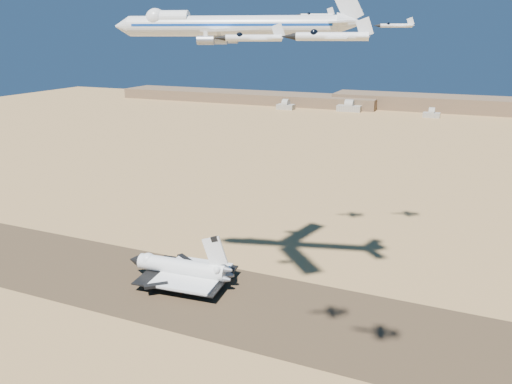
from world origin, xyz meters
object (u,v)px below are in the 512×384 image
at_px(chase_jet_d, 395,25).
at_px(carrier_747, 224,26).
at_px(crew_c, 191,292).
at_px(chase_jet_b, 330,36).
at_px(chase_jet_c, 316,15).
at_px(crew_b, 192,290).
at_px(shuttle, 181,269).
at_px(chase_jet_a, 252,38).
at_px(crew_a, 181,292).

bearing_deg(chase_jet_d, carrier_747, -143.64).
relative_size(crew_c, chase_jet_b, 0.10).
height_order(crew_c, chase_jet_c, chase_jet_c).
height_order(crew_b, chase_jet_b, chase_jet_b).
distance_m(shuttle, chase_jet_a, 116.09).
relative_size(crew_a, chase_jet_b, 0.12).
xyz_separation_m(crew_a, chase_jet_a, (49.52, -46.76, 91.30)).
bearing_deg(shuttle, chase_jet_a, -50.42).
height_order(crew_a, crew_c, crew_a).
bearing_deg(carrier_747, chase_jet_d, 41.08).
relative_size(chase_jet_b, chase_jet_d, 1.07).
bearing_deg(chase_jet_a, carrier_747, 98.29).
height_order(crew_a, chase_jet_d, chase_jet_d).
distance_m(crew_a, chase_jet_c, 115.81).
distance_m(shuttle, chase_jet_d, 125.65).
bearing_deg(chase_jet_b, shuttle, 130.10).
bearing_deg(crew_b, crew_a, 107.65).
height_order(shuttle, crew_c, shuttle).
relative_size(chase_jet_c, chase_jet_d, 0.98).
xyz_separation_m(chase_jet_b, chase_jet_c, (-33.19, 102.73, 7.18)).
bearing_deg(crew_a, crew_c, -78.69).
height_order(crew_c, chase_jet_a, chase_jet_a).
relative_size(shuttle, chase_jet_d, 2.93).
relative_size(carrier_747, crew_c, 46.43).
height_order(crew_a, chase_jet_a, chase_jet_a).
xyz_separation_m(chase_jet_c, chase_jet_d, (27.43, 15.32, -3.53)).
xyz_separation_m(crew_c, chase_jet_b, (63.83, -54.51, 91.75)).
bearing_deg(crew_b, chase_jet_d, -71.25).
bearing_deg(chase_jet_a, chase_jet_b, -42.51).
bearing_deg(crew_a, chase_jet_d, -61.58).
relative_size(crew_c, chase_jet_a, 0.12).
xyz_separation_m(carrier_747, chase_jet_a, (30.99, -49.50, -3.17)).
bearing_deg(shuttle, chase_jet_b, -45.37).
relative_size(crew_a, chase_jet_c, 0.13).
bearing_deg(carrier_747, chase_jet_b, -63.45).
bearing_deg(chase_jet_c, crew_a, -143.21).
xyz_separation_m(chase_jet_a, chase_jet_b, (17.49, -5.93, 0.33)).
height_order(chase_jet_a, chase_jet_c, chase_jet_c).
xyz_separation_m(shuttle, crew_c, (7.97, -6.61, -4.93)).
height_order(shuttle, chase_jet_d, chase_jet_d).
xyz_separation_m(carrier_747, crew_a, (-18.52, -2.74, -94.47)).
bearing_deg(carrier_747, crew_b, 164.32).
height_order(chase_jet_a, chase_jet_d, chase_jet_d).
distance_m(shuttle, crew_a, 10.82).
bearing_deg(crew_b, crew_c, 162.71).
relative_size(carrier_747, crew_b, 44.53).
bearing_deg(chase_jet_d, crew_a, -152.48).
relative_size(shuttle, crew_b, 25.36).
xyz_separation_m(shuttle, crew_a, (4.79, -8.43, -4.81)).
relative_size(chase_jet_b, chase_jet_c, 1.09).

